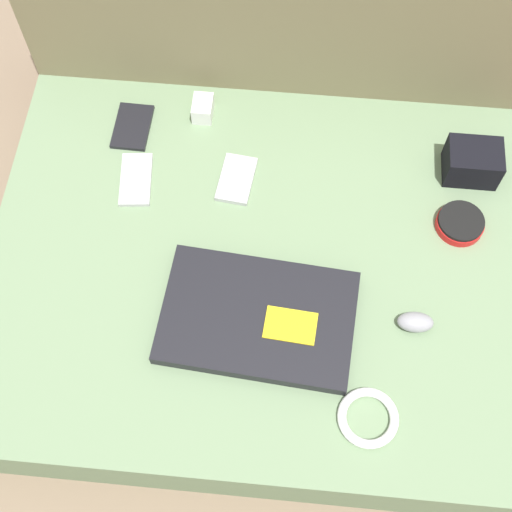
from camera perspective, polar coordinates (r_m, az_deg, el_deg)
ground_plane at (r=1.46m, az=-0.00°, el=-3.10°), size 8.00×8.00×0.00m
couch_seat at (r=1.39m, az=-0.00°, el=-1.81°), size 1.00×0.80×0.16m
couch_backrest at (r=1.51m, az=1.84°, el=18.98°), size 1.00×0.20×0.57m
laptop at (r=1.26m, az=0.17°, el=-4.93°), size 0.35×0.25×0.03m
computer_mouse at (r=1.29m, az=12.63°, el=-5.18°), size 0.06×0.04×0.03m
speaker_puck at (r=1.40m, az=16.02°, el=2.53°), size 0.09×0.09×0.03m
phone_silver at (r=1.42m, az=-9.58°, el=6.06°), size 0.07×0.12×0.01m
phone_black at (r=1.40m, az=-1.57°, el=6.17°), size 0.08×0.11×0.01m
phone_small at (r=1.50m, az=-9.86°, el=10.16°), size 0.07×0.11×0.01m
camera_pouch at (r=1.45m, az=16.93°, el=7.20°), size 0.10×0.08×0.07m
charger_brick at (r=1.49m, az=-4.28°, el=11.69°), size 0.04×0.06×0.04m
cable_coil at (r=1.23m, az=8.95°, el=-12.66°), size 0.10×0.10×0.02m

